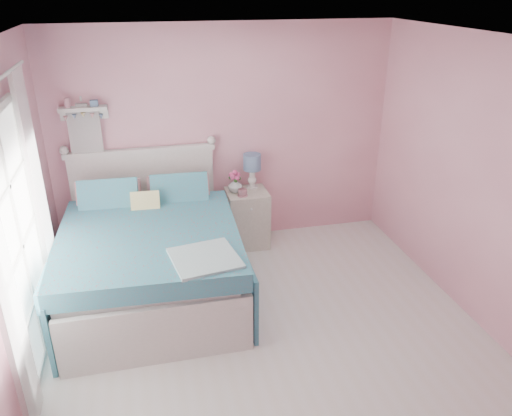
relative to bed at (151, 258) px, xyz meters
name	(u,v)px	position (x,y,z in m)	size (l,w,h in m)	color
floor	(274,350)	(0.99, -1.16, -0.42)	(4.50, 4.50, 0.00)	silver
room_shell	(277,184)	(0.99, -1.16, 1.17)	(4.50, 4.50, 4.50)	pink
bed	(151,258)	(0.00, 0.00, 0.00)	(1.79, 2.21, 1.26)	silver
nightstand	(247,218)	(1.19, 0.83, -0.07)	(0.48, 0.48, 0.70)	beige
table_lamp	(252,165)	(1.28, 0.94, 0.58)	(0.21, 0.21, 0.42)	white
vase	(235,185)	(1.05, 0.86, 0.37)	(0.17, 0.17, 0.18)	silver
teacup	(243,193)	(1.11, 0.72, 0.32)	(0.11, 0.11, 0.09)	#BF808D
roses	(235,175)	(1.05, 0.85, 0.49)	(0.14, 0.11, 0.12)	#E54E8D
wall_shelf	(83,110)	(-0.55, 1.03, 1.32)	(0.50, 0.15, 0.25)	silver
hanging_dress	(86,140)	(-0.56, 1.02, 0.98)	(0.34, 0.03, 0.72)	white
french_door	(21,248)	(-0.98, -0.76, 0.66)	(0.04, 1.32, 2.16)	silver
curtain_near	(4,287)	(-0.93, -1.50, 0.76)	(0.04, 0.40, 2.32)	white
curtain_far	(39,198)	(-0.93, -0.02, 0.76)	(0.04, 0.40, 2.32)	white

